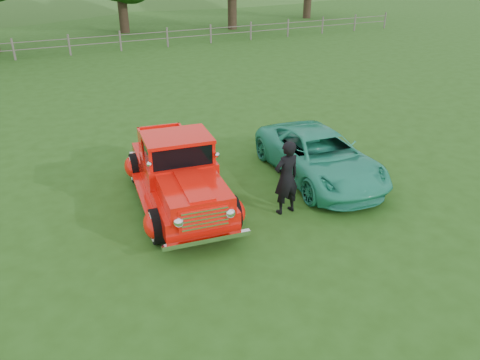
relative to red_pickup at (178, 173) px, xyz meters
name	(u,v)px	position (x,y,z in m)	size (l,w,h in m)	color
ground	(233,242)	(0.40, -2.15, -0.80)	(140.00, 140.00, 0.00)	#244C14
fence_line	(69,45)	(0.40, 19.85, -0.19)	(48.00, 0.12, 1.20)	#686058
red_pickup	(178,173)	(0.00, 0.00, 0.00)	(2.67, 5.16, 1.78)	black
teal_sedan	(319,156)	(3.85, -0.33, -0.17)	(2.09, 4.53, 1.26)	#29A581
man	(286,178)	(2.06, -1.53, 0.10)	(0.65, 0.43, 1.79)	black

